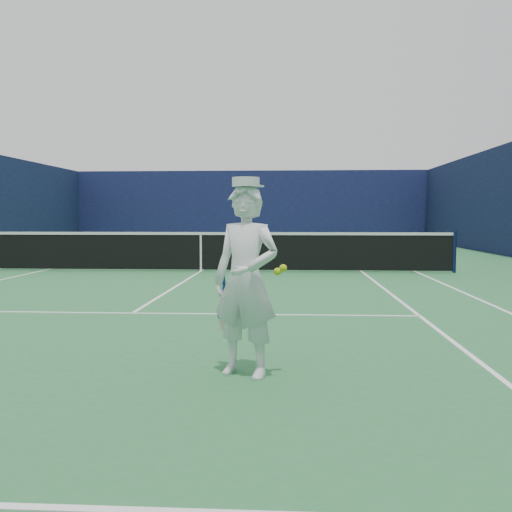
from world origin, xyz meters
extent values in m
plane|color=#286B3A|center=(0.00, 0.00, 0.00)|extent=(80.00, 80.00, 0.00)
cube|color=white|center=(0.00, 11.88, 0.00)|extent=(11.03, 0.06, 0.01)
cube|color=white|center=(5.49, 0.00, 0.00)|extent=(0.06, 23.83, 0.01)
cube|color=white|center=(-4.12, 0.00, 0.00)|extent=(0.06, 23.77, 0.01)
cube|color=white|center=(4.12, 0.00, 0.00)|extent=(0.06, 23.77, 0.01)
cube|color=white|center=(0.00, 6.40, 0.00)|extent=(8.23, 0.06, 0.01)
cube|color=white|center=(0.00, -6.40, 0.00)|extent=(8.23, 0.06, 0.01)
cube|color=white|center=(0.00, 0.00, 0.00)|extent=(0.06, 12.80, 0.01)
cube|color=white|center=(0.00, 11.73, 0.00)|extent=(0.06, 0.30, 0.01)
cube|color=#10153B|center=(0.00, 18.00, 2.00)|extent=(20.12, 0.12, 4.00)
cylinder|color=#141E4C|center=(6.40, 0.00, 0.54)|extent=(0.09, 0.09, 1.07)
cube|color=black|center=(0.00, 0.00, 0.50)|extent=(12.79, 0.02, 0.92)
cube|color=white|center=(0.00, 0.00, 0.97)|extent=(12.79, 0.04, 0.07)
cube|color=white|center=(0.00, 0.00, 0.47)|extent=(0.05, 0.03, 0.94)
imported|color=white|center=(1.90, -9.51, 0.84)|extent=(0.73, 0.62, 1.69)
cylinder|color=white|center=(1.90, -9.51, 1.71)|extent=(0.24, 0.24, 0.08)
cube|color=white|center=(1.95, -9.40, 1.68)|extent=(0.20, 0.16, 0.02)
cylinder|color=navy|center=(1.67, -9.33, 0.87)|extent=(0.07, 0.10, 0.22)
cube|color=#1C369A|center=(1.67, -9.28, 0.69)|extent=(0.03, 0.03, 0.14)
torus|color=#1C369A|center=(1.72, -9.22, 0.48)|extent=(0.31, 0.21, 0.29)
cube|color=beige|center=(1.72, -9.22, 0.48)|extent=(0.20, 0.09, 0.30)
sphere|color=#B5CE17|center=(2.17, -9.53, 0.93)|extent=(0.07, 0.07, 0.07)
sphere|color=#B5CE17|center=(2.22, -9.53, 0.96)|extent=(0.07, 0.07, 0.07)
camera|label=1|loc=(2.28, -14.48, 1.41)|focal=40.00mm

